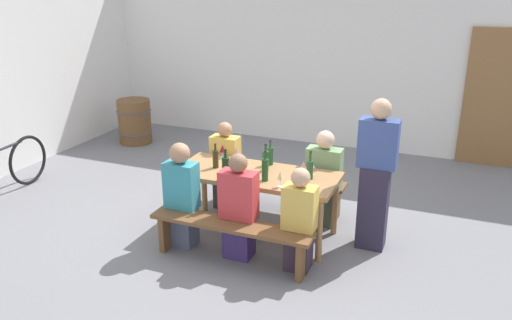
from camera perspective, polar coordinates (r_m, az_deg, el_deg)
ground_plane at (r=6.07m, az=-0.00°, el=-8.01°), size 24.00×24.00×0.00m
back_wall at (r=8.93m, az=8.98°, el=11.64°), size 14.00×0.20×3.20m
wooden_door at (r=8.66m, az=24.80°, el=6.11°), size 0.90×0.06×2.10m
tasting_table at (r=5.79m, az=-0.00°, el=-2.19°), size 1.83×0.78×0.75m
bench_near at (r=5.35m, az=-2.81°, el=-7.91°), size 1.73×0.30×0.45m
bench_far at (r=6.51m, az=2.29°, el=-2.66°), size 1.73×0.30×0.45m
wine_bottle_0 at (r=5.78m, az=1.05°, el=-0.04°), size 0.07×0.07×0.31m
wine_bottle_1 at (r=5.89m, az=-4.47°, el=0.16°), size 0.07×0.07×0.29m
wine_bottle_2 at (r=5.97m, az=1.57°, el=0.51°), size 0.07×0.07×0.29m
wine_bottle_3 at (r=5.50m, az=0.99°, el=-1.03°), size 0.07×0.07×0.34m
wine_bottle_4 at (r=5.54m, az=-3.36°, el=-0.85°), size 0.08×0.08×0.34m
wine_bottle_5 at (r=5.58m, az=5.95°, el=-1.00°), size 0.07×0.07×0.32m
wine_glass_0 at (r=5.34m, az=2.69°, el=-1.74°), size 0.06×0.06×0.18m
wine_glass_1 at (r=6.09m, az=-2.16°, el=1.02°), size 0.06×0.06×0.18m
wine_glass_2 at (r=6.20m, az=-3.69°, el=1.27°), size 0.08×0.08×0.17m
wine_glass_3 at (r=5.63m, az=5.24°, el=-0.61°), size 0.07×0.07×0.18m
wine_glass_4 at (r=5.69m, az=6.15°, el=-0.51°), size 0.07×0.07×0.16m
seated_guest_near_0 at (r=5.64m, az=-8.15°, el=-4.00°), size 0.35×0.24×1.18m
seated_guest_near_1 at (r=5.38m, az=-1.92°, el=-5.43°), size 0.38×0.24×1.15m
seated_guest_near_2 at (r=5.18m, az=4.78°, el=-6.81°), size 0.33×0.24×1.09m
seated_guest_far_0 at (r=6.54m, az=-3.36°, el=-0.84°), size 0.35×0.24×1.12m
seated_guest_far_1 at (r=6.13m, az=7.43°, el=-2.25°), size 0.41×0.24×1.16m
standing_host at (r=5.61m, az=13.01°, el=-1.91°), size 0.40×0.24×1.66m
wine_barrel at (r=9.39m, az=-13.20°, el=4.17°), size 0.60×0.60×0.77m
parked_bicycle_0 at (r=7.66m, az=-26.26°, el=-1.08°), size 0.20×1.68×0.90m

